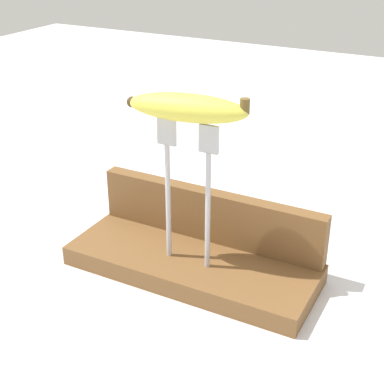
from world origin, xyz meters
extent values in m
plane|color=silver|center=(0.00, 0.00, 0.00)|extent=(3.00, 3.00, 0.00)
cube|color=brown|center=(0.00, 0.00, 0.01)|extent=(0.35, 0.13, 0.03)
cube|color=brown|center=(0.00, 0.06, 0.07)|extent=(0.34, 0.02, 0.08)
cylinder|color=#B2B2B7|center=(-0.03, -0.01, 0.11)|extent=(0.01, 0.01, 0.17)
cube|color=#B2B2B7|center=(-0.03, -0.01, 0.21)|extent=(0.03, 0.01, 0.04)
cylinder|color=#B2B2B7|center=(0.03, -0.01, 0.11)|extent=(0.01, 0.01, 0.17)
cube|color=#B2B2B7|center=(0.03, -0.01, 0.21)|extent=(0.03, 0.01, 0.04)
ellipsoid|color=#DBD147|center=(0.00, -0.01, 0.25)|extent=(0.16, 0.07, 0.03)
cylinder|color=brown|center=(0.07, 0.00, 0.26)|extent=(0.01, 0.01, 0.02)
sphere|color=#3F2D19|center=(-0.07, -0.02, 0.25)|extent=(0.01, 0.01, 0.01)
camera|label=1|loc=(0.32, -0.60, 0.46)|focal=53.59mm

